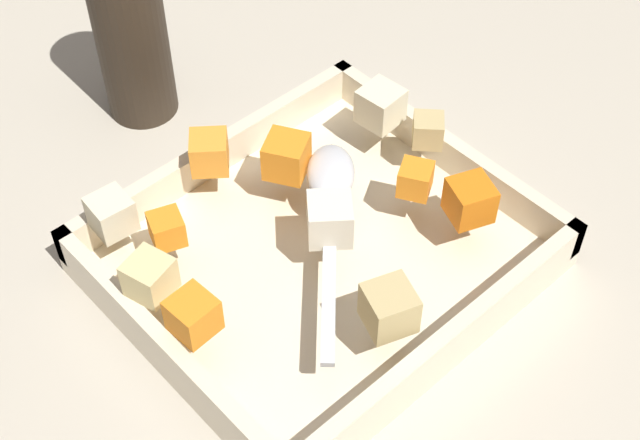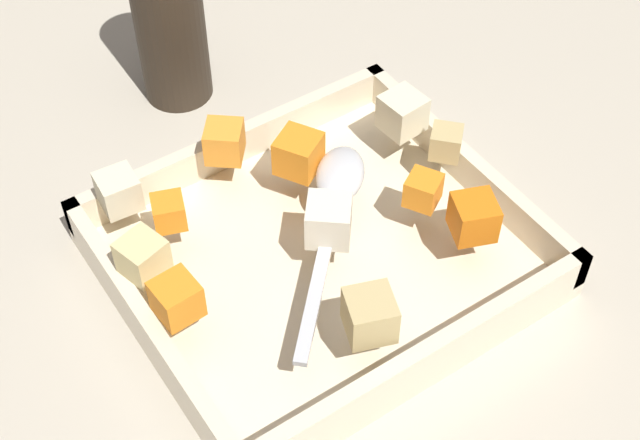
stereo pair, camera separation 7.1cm
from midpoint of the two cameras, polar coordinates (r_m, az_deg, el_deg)
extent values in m
plane|color=#BCB29E|center=(0.74, 2.49, -3.86)|extent=(4.00, 4.00, 0.00)
cube|color=beige|center=(0.74, 2.71, -2.72)|extent=(0.31, 0.28, 0.01)
cube|color=beige|center=(0.67, 9.53, -8.77)|extent=(0.31, 0.01, 0.03)
cube|color=beige|center=(0.80, -2.79, 4.51)|extent=(0.31, 0.01, 0.03)
cube|color=beige|center=(0.68, -7.63, -6.94)|extent=(0.01, 0.28, 0.03)
cube|color=beige|center=(0.80, 11.59, 3.10)|extent=(0.01, 0.28, 0.03)
cube|color=orange|center=(0.76, -3.32, 4.74)|extent=(0.04, 0.04, 0.03)
cube|color=orange|center=(0.75, 1.37, 4.00)|extent=(0.05, 0.05, 0.03)
cube|color=orange|center=(0.73, 9.16, 1.69)|extent=(0.03, 0.03, 0.03)
cube|color=orange|center=(0.65, -5.74, -5.21)|extent=(0.03, 0.03, 0.03)
cube|color=orange|center=(0.71, 12.31, 0.01)|extent=(0.04, 0.04, 0.03)
cube|color=orange|center=(0.71, -6.58, 0.34)|extent=(0.03, 0.03, 0.02)
cube|color=beige|center=(0.79, 7.70, 6.46)|extent=(0.04, 0.04, 0.03)
cube|color=tan|center=(0.77, 10.42, 4.62)|extent=(0.04, 0.04, 0.03)
cube|color=#E0CC89|center=(0.68, -8.06, -2.43)|extent=(0.04, 0.04, 0.03)
cube|color=tan|center=(0.64, 6.26, -6.09)|extent=(0.04, 0.04, 0.03)
cube|color=beige|center=(0.73, -9.71, 1.62)|extent=(0.03, 0.03, 0.03)
cube|color=silver|center=(0.70, 3.41, -0.15)|extent=(0.05, 0.05, 0.03)
ellipsoid|color=silver|center=(0.74, 3.99, 2.70)|extent=(0.07, 0.07, 0.02)
cube|color=silver|center=(0.68, 2.86, -3.98)|extent=(0.11, 0.11, 0.01)
cylinder|color=#2D2319|center=(0.85, -7.02, 12.51)|extent=(0.06, 0.06, 0.18)
camera|label=1|loc=(0.04, -87.13, 3.22)|focal=51.63mm
camera|label=2|loc=(0.04, 92.87, -3.22)|focal=51.63mm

